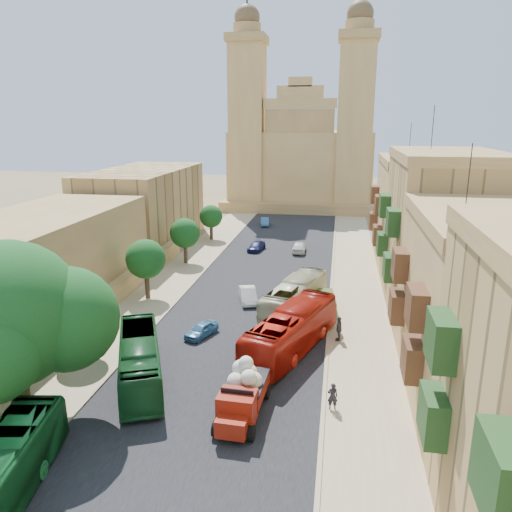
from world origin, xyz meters
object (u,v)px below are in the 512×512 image
(street_tree_b, at_px, (146,259))
(car_white_a, at_px, (248,295))
(bus_red_east, at_px, (291,331))
(car_dkblue, at_px, (257,246))
(olive_pickup, at_px, (324,305))
(car_blue_a, at_px, (201,330))
(pedestrian_c, at_px, (339,329))
(bus_green_north, at_px, (140,360))
(pedestrian_a, at_px, (333,396))
(red_truck, at_px, (243,393))
(bus_cream_east, at_px, (295,297))
(car_blue_b, at_px, (265,222))
(street_tree_d, at_px, (211,217))
(street_tree_a, at_px, (81,310))
(street_tree_c, at_px, (185,233))
(car_cream, at_px, (298,310))
(ficus_tree, at_px, (11,319))
(car_white_b, at_px, (299,247))
(church, at_px, (302,156))

(street_tree_b, xyz_separation_m, car_white_a, (9.50, 0.54, -3.12))
(bus_red_east, distance_m, car_dkblue, 28.79)
(olive_pickup, bearing_deg, car_blue_a, -145.43)
(car_dkblue, xyz_separation_m, pedestrian_c, (10.57, -25.51, 0.41))
(bus_green_north, xyz_separation_m, car_white_a, (4.25, 15.21, -0.78))
(car_blue_a, xyz_separation_m, pedestrian_a, (10.19, -8.50, 0.28))
(red_truck, height_order, bus_cream_east, red_truck)
(car_blue_b, distance_m, pedestrian_c, 42.76)
(red_truck, bearing_deg, street_tree_d, 106.76)
(car_blue_b, xyz_separation_m, pedestrian_a, (11.54, -50.57, 0.22))
(street_tree_d, relative_size, car_blue_a, 1.51)
(street_tree_a, relative_size, street_tree_c, 0.96)
(street_tree_c, xyz_separation_m, car_blue_b, (5.96, 22.55, -2.95))
(car_cream, bearing_deg, car_white_a, -30.76)
(street_tree_d, height_order, olive_pickup, street_tree_d)
(street_tree_c, height_order, bus_red_east, street_tree_c)
(ficus_tree, height_order, olive_pickup, ficus_tree)
(street_tree_b, relative_size, car_blue_a, 1.76)
(red_truck, distance_m, olive_pickup, 16.86)
(bus_red_east, distance_m, pedestrian_c, 4.17)
(car_white_b, bearing_deg, bus_red_east, 93.16)
(street_tree_a, relative_size, olive_pickup, 1.23)
(street_tree_a, height_order, car_white_a, street_tree_a)
(bus_green_north, bearing_deg, car_blue_b, 66.09)
(car_blue_b, relative_size, pedestrian_c, 1.89)
(ficus_tree, relative_size, olive_pickup, 2.49)
(street_tree_d, relative_size, car_dkblue, 1.26)
(ficus_tree, distance_m, street_tree_c, 32.10)
(street_tree_b, distance_m, pedestrian_a, 23.91)
(bus_red_east, bearing_deg, olive_pickup, -85.91)
(bus_cream_east, relative_size, car_blue_a, 3.32)
(bus_cream_east, height_order, car_cream, bus_cream_east)
(car_blue_a, distance_m, pedestrian_c, 10.54)
(olive_pickup, bearing_deg, red_truck, -103.69)
(pedestrian_a, bearing_deg, church, -93.79)
(church, height_order, pedestrian_c, church)
(street_tree_a, xyz_separation_m, car_white_b, (12.67, 31.03, -2.73))
(bus_green_north, height_order, car_blue_b, bus_green_north)
(olive_pickup, height_order, bus_green_north, bus_green_north)
(olive_pickup, height_order, car_dkblue, olive_pickup)
(ficus_tree, xyz_separation_m, street_tree_d, (-0.59, 43.99, -2.85))
(car_white_a, bearing_deg, ficus_tree, -130.36)
(street_tree_c, height_order, car_dkblue, street_tree_c)
(red_truck, height_order, pedestrian_a, red_truck)
(car_white_b, bearing_deg, car_cream, 94.04)
(car_blue_a, height_order, car_dkblue, car_dkblue)
(street_tree_d, height_order, bus_cream_east, street_tree_d)
(church, xyz_separation_m, car_dkblue, (-2.77, -35.64, -8.95))
(street_tree_b, xyz_separation_m, street_tree_d, (0.00, 24.00, -0.54))
(church, distance_m, bus_cream_east, 56.83)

